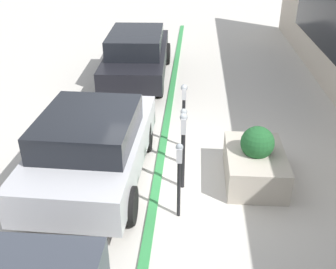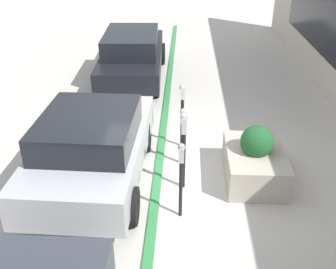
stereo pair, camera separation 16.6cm
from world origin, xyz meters
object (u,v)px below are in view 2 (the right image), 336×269
(parked_car_middle, at_px, (92,146))
(parking_meter_middle, at_px, (183,129))
(parking_meter_nearest, at_px, (181,168))
(parking_meter_fourth, at_px, (182,106))
(parking_meter_second, at_px, (184,142))
(planter_box, at_px, (255,161))
(parked_car_rear, at_px, (132,54))

(parked_car_middle, bearing_deg, parking_meter_middle, -65.68)
(parking_meter_nearest, bearing_deg, parking_meter_fourth, 0.24)
(parking_meter_second, height_order, parked_car_middle, parking_meter_second)
(parking_meter_second, xyz_separation_m, planter_box, (0.34, -1.37, -0.58))
(parking_meter_middle, distance_m, parked_car_rear, 5.12)
(parking_meter_fourth, xyz_separation_m, planter_box, (-1.18, -1.41, -0.58))
(parking_meter_second, relative_size, planter_box, 0.95)
(parking_meter_middle, bearing_deg, parking_meter_fourth, 1.78)
(parked_car_middle, xyz_separation_m, parked_car_rear, (5.56, -0.05, 0.03))
(parking_meter_middle, relative_size, parked_car_middle, 0.32)
(parking_meter_fourth, height_order, parked_car_rear, parked_car_rear)
(planter_box, bearing_deg, parking_meter_middle, 71.23)
(parking_meter_fourth, height_order, planter_box, parking_meter_fourth)
(parking_meter_middle, height_order, parked_car_rear, parked_car_rear)
(parking_meter_fourth, distance_m, parked_car_rear, 4.45)
(parking_meter_nearest, relative_size, parking_meter_middle, 1.13)
(parking_meter_second, distance_m, planter_box, 1.52)
(parking_meter_nearest, distance_m, parking_meter_middle, 1.64)
(parking_meter_fourth, bearing_deg, parking_meter_nearest, -179.76)
(parking_meter_nearest, distance_m, parking_meter_fourth, 2.35)
(parking_meter_nearest, bearing_deg, parking_meter_second, -2.36)
(parking_meter_fourth, bearing_deg, planter_box, -130.04)
(parked_car_middle, height_order, parked_car_rear, parked_car_rear)
(parking_meter_middle, distance_m, parked_car_middle, 1.81)
(parked_car_middle, bearing_deg, planter_box, -84.11)
(parking_meter_middle, bearing_deg, parking_meter_second, -178.47)
(parking_meter_middle, relative_size, planter_box, 0.78)
(parking_meter_nearest, bearing_deg, parked_car_rear, 13.84)
(planter_box, xyz_separation_m, parked_car_rear, (5.33, 3.00, 0.39))
(parking_meter_nearest, distance_m, planter_box, 1.90)
(planter_box, bearing_deg, parking_meter_second, 103.94)
(planter_box, bearing_deg, parked_car_middle, 94.18)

